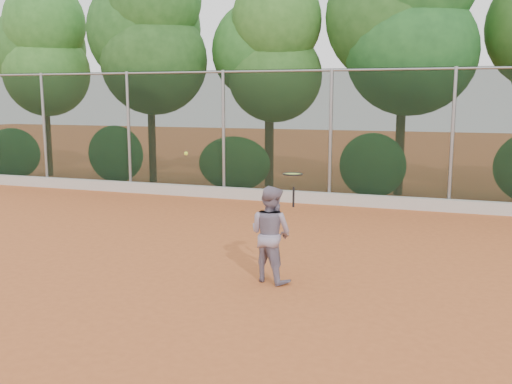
% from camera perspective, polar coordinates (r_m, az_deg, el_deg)
% --- Properties ---
extents(ground, '(80.00, 80.00, 0.00)m').
position_cam_1_polar(ground, '(8.69, -2.16, -9.20)').
color(ground, '#B65A2B').
rests_on(ground, ground).
extents(concrete_curb, '(24.00, 0.20, 0.30)m').
position_cam_1_polar(concrete_curb, '(15.03, 7.19, -0.66)').
color(concrete_curb, '#BBB6AD').
rests_on(concrete_curb, ground).
extents(tennis_player, '(0.86, 0.77, 1.47)m').
position_cam_1_polar(tennis_player, '(8.65, 1.48, -4.21)').
color(tennis_player, gray).
rests_on(tennis_player, ground).
extents(chainlink_fence, '(24.09, 0.09, 3.50)m').
position_cam_1_polar(chainlink_fence, '(15.00, 7.47, 5.90)').
color(chainlink_fence, black).
rests_on(chainlink_fence, ground).
extents(foliage_backdrop, '(23.70, 3.63, 7.55)m').
position_cam_1_polar(foliage_backdrop, '(17.10, 7.17, 14.87)').
color(foliage_backdrop, '#47301B').
rests_on(foliage_backdrop, ground).
extents(tennis_racket, '(0.31, 0.31, 0.52)m').
position_cam_1_polar(tennis_racket, '(8.35, 3.70, 1.53)').
color(tennis_racket, black).
rests_on(tennis_racket, ground).
extents(tennis_ball_in_flight, '(0.06, 0.06, 0.06)m').
position_cam_1_polar(tennis_ball_in_flight, '(9.50, -7.01, 3.85)').
color(tennis_ball_in_flight, '#D7F237').
rests_on(tennis_ball_in_flight, ground).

